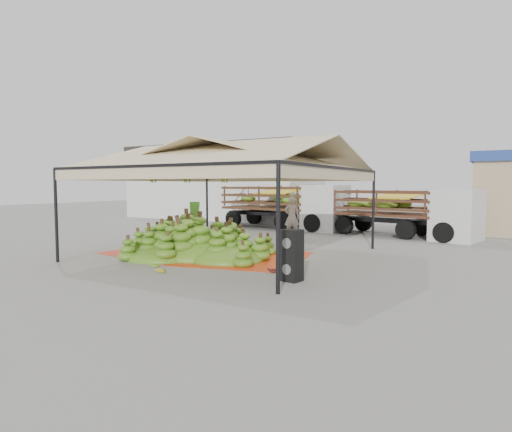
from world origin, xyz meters
The scene contains 17 objects.
ground centered at (0.00, 0.00, 0.00)m, with size 90.00×90.00×0.00m, color slate.
canopy_tent centered at (0.00, 0.00, 3.30)m, with size 8.10×8.10×4.00m.
building_white centered at (-10.00, 14.00, 2.71)m, with size 14.30×6.30×5.40m.
tarp_left centered at (-2.29, -0.60, 0.01)m, with size 3.93×3.74×0.01m, color red.
tarp_right centered at (0.91, -0.36, 0.01)m, with size 3.85×4.05×0.01m, color red.
banana_heap centered at (-1.13, -0.68, 0.67)m, with size 6.27×5.15×1.34m, color #527418.
hand_yellow_a centered at (-0.01, -3.58, 0.10)m, with size 0.43×0.35×0.20m, color gold.
hand_yellow_b centered at (1.30, -1.34, 0.11)m, with size 0.50×0.41×0.23m, color gold.
hand_red_a centered at (2.74, -1.94, 0.10)m, with size 0.43×0.35×0.20m, color #5A1914.
hand_red_b centered at (2.66, -1.42, 0.11)m, with size 0.48×0.39×0.22m, color #5E1E15.
hand_green centered at (-0.74, -3.03, 0.09)m, with size 0.41×0.34×0.19m, color #377317.
hanging_bunches centered at (-0.68, -1.49, 2.62)m, with size 3.24×0.24×0.20m.
speaker_stack centered at (3.70, -2.65, 0.67)m, with size 0.55×0.50×1.34m.
banana_leaves centered at (-2.17, -0.10, 0.00)m, with size 0.96×1.36×3.70m, color #3B7D21, non-canonical shape.
vendor centered at (-0.13, 5.36, 0.98)m, with size 0.72×0.47×1.96m, color gray.
truck_left centered at (-2.36, 9.54, 1.53)m, with size 7.37×2.97×2.48m.
truck_right centered at (4.45, 8.67, 1.41)m, with size 6.99×3.57×2.29m.
Camera 1 is at (8.42, -12.53, 2.48)m, focal length 30.00 mm.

